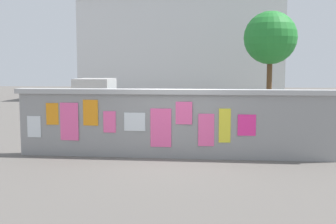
# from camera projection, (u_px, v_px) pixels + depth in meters

# --- Properties ---
(ground) EXTENTS (60.00, 60.00, 0.00)m
(ground) POSITION_uv_depth(u_px,v_px,m) (190.00, 118.00, 18.26)
(ground) COLOR #605B56
(poster_wall) EXTENTS (8.01, 0.42, 1.70)m
(poster_wall) POSITION_uv_depth(u_px,v_px,m) (174.00, 123.00, 10.26)
(poster_wall) COLOR gray
(poster_wall) RESTS_ON ground
(auto_rickshaw_truck) EXTENTS (3.63, 1.57, 1.85)m
(auto_rickshaw_truck) POSITION_uv_depth(u_px,v_px,m) (124.00, 106.00, 14.31)
(auto_rickshaw_truck) COLOR black
(auto_rickshaw_truck) RESTS_ON ground
(motorcycle) EXTENTS (1.90, 0.56, 0.87)m
(motorcycle) POSITION_uv_depth(u_px,v_px,m) (239.00, 118.00, 14.69)
(motorcycle) COLOR black
(motorcycle) RESTS_ON ground
(bicycle_near) EXTENTS (1.71, 0.44, 0.95)m
(bicycle_near) POSITION_uv_depth(u_px,v_px,m) (295.00, 138.00, 11.08)
(bicycle_near) COLOR black
(bicycle_near) RESTS_ON ground
(person_walking) EXTENTS (0.48, 0.48, 1.62)m
(person_walking) POSITION_uv_depth(u_px,v_px,m) (136.00, 113.00, 11.26)
(person_walking) COLOR yellow
(person_walking) RESTS_ON ground
(person_bystander) EXTENTS (0.45, 0.45, 1.62)m
(person_bystander) POSITION_uv_depth(u_px,v_px,m) (178.00, 113.00, 11.48)
(person_bystander) COLOR #3F994C
(person_bystander) RESTS_ON ground
(tree_roadside) EXTENTS (2.71, 2.71, 5.11)m
(tree_roadside) POSITION_uv_depth(u_px,v_px,m) (270.00, 38.00, 21.26)
(tree_roadside) COLOR brown
(tree_roadside) RESTS_ON ground
(building_background) EXTENTS (13.99, 7.16, 7.26)m
(building_background) POSITION_uv_depth(u_px,v_px,m) (182.00, 48.00, 30.46)
(building_background) COLOR silver
(building_background) RESTS_ON ground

